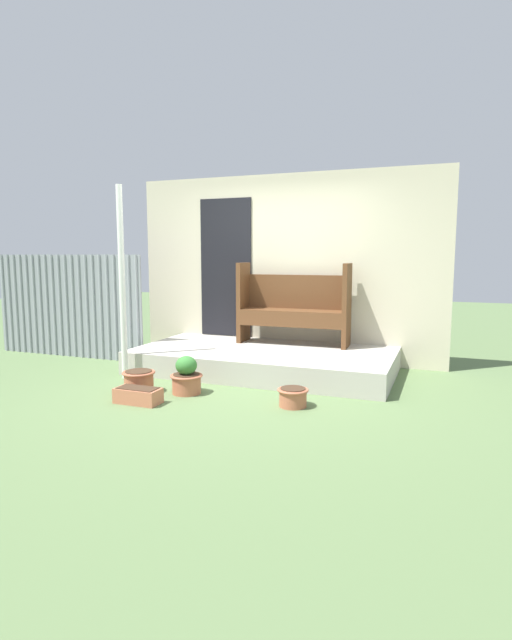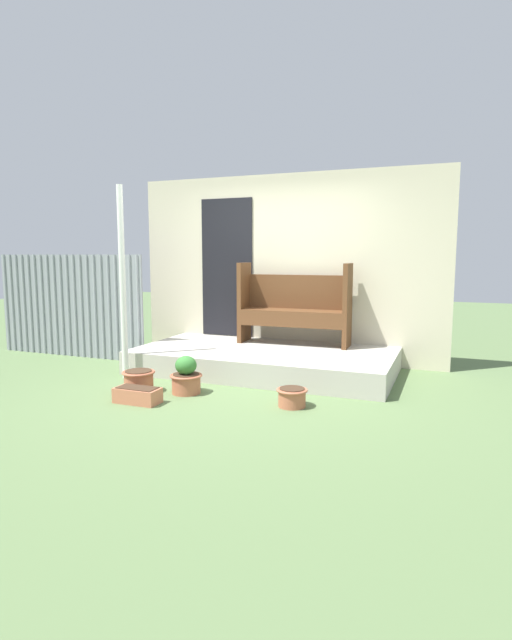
# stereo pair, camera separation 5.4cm
# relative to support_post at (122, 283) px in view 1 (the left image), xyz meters

# --- Properties ---
(ground_plane) EXTENTS (24.00, 24.00, 0.00)m
(ground_plane) POSITION_rel_support_post_xyz_m (1.41, 0.11, -1.15)
(ground_plane) COLOR #5B7547
(porch_slab) EXTENTS (3.25, 1.65, 0.29)m
(porch_slab) POSITION_rel_support_post_xyz_m (1.45, 0.93, -1.01)
(porch_slab) COLOR #B7B2A5
(porch_slab) RESTS_ON ground_plane
(house_wall) EXTENTS (4.45, 0.08, 2.60)m
(house_wall) POSITION_rel_support_post_xyz_m (1.41, 1.78, 0.15)
(house_wall) COLOR beige
(house_wall) RESTS_ON ground_plane
(fence_corrugated) EXTENTS (2.55, 0.05, 1.49)m
(fence_corrugated) POSITION_rel_support_post_xyz_m (-1.56, 0.81, -0.40)
(fence_corrugated) COLOR gray
(fence_corrugated) RESTS_ON ground_plane
(support_post) EXTENTS (0.07, 0.07, 2.30)m
(support_post) POSITION_rel_support_post_xyz_m (0.00, 0.00, 0.00)
(support_post) COLOR white
(support_post) RESTS_ON ground_plane
(bench) EXTENTS (1.50, 0.44, 1.09)m
(bench) POSITION_rel_support_post_xyz_m (1.69, 1.47, -0.31)
(bench) COLOR brown
(bench) RESTS_ON porch_slab
(flower_pot_left) EXTENTS (0.36, 0.36, 0.24)m
(flower_pot_left) POSITION_rel_support_post_xyz_m (0.52, -0.48, -1.02)
(flower_pot_left) COLOR #B76647
(flower_pot_left) RESTS_ON ground_plane
(flower_pot_middle) EXTENTS (0.35, 0.35, 0.41)m
(flower_pot_middle) POSITION_rel_support_post_xyz_m (1.03, -0.33, -0.97)
(flower_pot_middle) COLOR #B76647
(flower_pot_middle) RESTS_ON ground_plane
(flower_pot_right) EXTENTS (0.31, 0.31, 0.19)m
(flower_pot_right) POSITION_rel_support_post_xyz_m (2.24, -0.37, -1.05)
(flower_pot_right) COLOR #B76647
(flower_pot_right) RESTS_ON ground_plane
(planter_box_rect) EXTENTS (0.46, 0.22, 0.16)m
(planter_box_rect) POSITION_rel_support_post_xyz_m (0.75, -0.82, -1.07)
(planter_box_rect) COLOR #C67251
(planter_box_rect) RESTS_ON ground_plane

